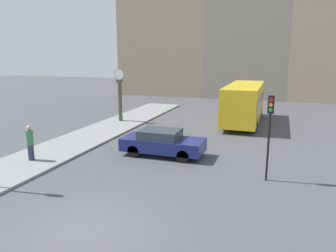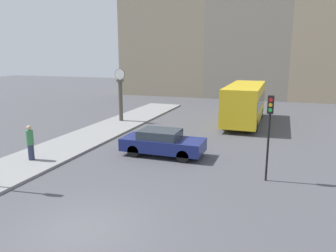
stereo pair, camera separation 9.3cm
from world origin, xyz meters
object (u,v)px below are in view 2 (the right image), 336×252
Objects in this scene: traffic_light_far at (270,121)px; pedestrian_green_hoodie at (30,143)px; sedan_car at (162,142)px; bus_distant at (245,102)px; street_clock at (120,96)px.

pedestrian_green_hoodie is at bearing -173.29° from traffic_light_far.
bus_distant is (3.20, 10.06, 1.01)m from sedan_car.
pedestrian_green_hoodie reaches higher than sedan_car.
sedan_car is 1.19× the size of traffic_light_far.
bus_distant is 9.85m from street_clock.
street_clock reaches higher than bus_distant.
street_clock is at bearing 130.69° from sedan_car.
traffic_light_far is 2.08× the size of pedestrian_green_hoodie.
traffic_light_far is (5.52, -1.93, 1.95)m from sedan_car.
bus_distant is 12.25m from traffic_light_far.
street_clock is at bearing 91.83° from pedestrian_green_hoodie.
sedan_car is 6.75m from pedestrian_green_hoodie.
bus_distant is 2.10× the size of street_clock.
sedan_car is at bearing 29.07° from pedestrian_green_hoodie.
bus_distant is at bearing 16.60° from street_clock.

